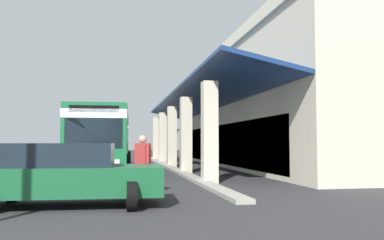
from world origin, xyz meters
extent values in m
plane|color=#2D2D30|center=(0.00, 8.00, 0.00)|extent=(120.00, 120.00, 0.00)
cube|color=#9E998E|center=(1.16, 2.75, 0.06)|extent=(31.44, 0.50, 0.12)
cube|color=beige|center=(1.16, 12.45, 3.43)|extent=(26.20, 12.91, 6.86)
cube|color=beige|center=(1.16, 12.45, 7.16)|extent=(26.50, 13.21, 0.60)
cube|color=beige|center=(-9.32, 3.07, 1.89)|extent=(0.55, 0.55, 3.77)
cube|color=beige|center=(-4.08, 3.07, 1.89)|extent=(0.55, 0.55, 3.77)
cube|color=beige|center=(1.16, 3.07, 1.89)|extent=(0.55, 0.55, 3.77)
cube|color=beige|center=(6.40, 3.07, 1.89)|extent=(0.55, 0.55, 3.77)
cube|color=beige|center=(11.64, 3.07, 1.89)|extent=(0.55, 0.55, 3.77)
cube|color=navy|center=(1.16, 4.40, 4.12)|extent=(26.20, 3.16, 0.82)
cube|color=#19232D|center=(1.16, 6.04, 1.40)|extent=(22.00, 0.08, 2.40)
cube|color=#196638|center=(4.51, -1.03, 1.73)|extent=(11.08, 2.91, 2.75)
cube|color=white|center=(4.51, -1.03, 2.65)|extent=(11.10, 2.93, 0.36)
cube|color=#19232D|center=(4.21, -1.02, 1.95)|extent=(9.32, 2.88, 0.90)
cube|color=#19232D|center=(9.97, -1.21, 1.85)|extent=(0.13, 2.24, 1.20)
cube|color=black|center=(9.98, -1.21, 2.82)|extent=(0.12, 1.94, 0.28)
cube|color=black|center=(10.10, -1.21, 0.45)|extent=(0.28, 2.45, 0.24)
cube|color=silver|center=(10.05, -0.32, 0.75)|extent=(0.07, 0.24, 0.16)
cube|color=silver|center=(9.99, -2.10, 0.75)|extent=(0.07, 0.24, 0.16)
cube|color=silver|center=(3.01, -0.98, 3.22)|extent=(2.46, 1.86, 0.24)
cylinder|color=black|center=(8.17, 0.13, 0.50)|extent=(1.00, 0.30, 1.00)
cylinder|color=black|center=(8.09, -2.42, 0.50)|extent=(1.00, 0.30, 1.00)
cylinder|color=black|center=(1.47, 0.35, 0.50)|extent=(1.00, 0.30, 1.00)
cylinder|color=black|center=(1.39, -2.20, 0.50)|extent=(1.00, 0.30, 1.00)
cube|color=#195933|center=(16.33, -1.43, 0.60)|extent=(2.00, 4.48, 0.66)
cube|color=#19232D|center=(16.32, -1.63, 1.20)|extent=(1.69, 2.53, 0.54)
cylinder|color=black|center=(15.50, 0.11, 0.32)|extent=(0.64, 0.22, 0.64)
cylinder|color=black|center=(17.30, 0.03, 0.32)|extent=(0.64, 0.22, 0.64)
cylinder|color=black|center=(15.37, -2.88, 0.32)|extent=(0.64, 0.22, 0.64)
cylinder|color=navy|center=(14.40, 0.46, 0.42)|extent=(0.16, 0.16, 0.84)
cylinder|color=navy|center=(14.67, 0.38, 0.42)|extent=(0.16, 0.16, 0.84)
cube|color=#B23333|center=(14.53, 0.42, 1.15)|extent=(0.53, 0.46, 0.63)
sphere|color=tan|center=(14.53, 0.42, 1.58)|extent=(0.23, 0.23, 0.23)
cylinder|color=#B23333|center=(14.26, 0.29, 1.19)|extent=(0.09, 0.09, 0.57)
cylinder|color=#B23333|center=(14.80, 0.55, 1.19)|extent=(0.09, 0.09, 0.57)
cube|color=#4C4742|center=(-7.97, 4.35, 0.29)|extent=(0.72, 0.72, 0.57)
cylinder|color=#332319|center=(-7.97, 4.35, 0.58)|extent=(0.61, 0.61, 0.02)
cylinder|color=brown|center=(-7.97, 4.35, 1.49)|extent=(0.16, 0.16, 1.83)
ellipsoid|color=#195123|center=(-7.60, 4.26, 2.61)|extent=(0.79, 0.38, 0.19)
ellipsoid|color=#195123|center=(-7.72, 4.82, 2.60)|extent=(0.69, 1.05, 0.14)
ellipsoid|color=#195123|center=(-8.29, 4.66, 2.45)|extent=(0.78, 0.78, 0.17)
ellipsoid|color=#195123|center=(-8.27, 4.13, 2.53)|extent=(0.72, 0.61, 0.16)
ellipsoid|color=#195123|center=(-7.86, 3.90, 2.49)|extent=(0.42, 0.94, 0.17)
camera|label=1|loc=(26.20, -0.29, 1.47)|focal=37.63mm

